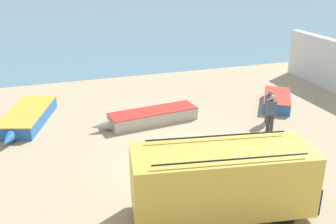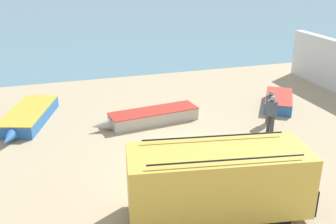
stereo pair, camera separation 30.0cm
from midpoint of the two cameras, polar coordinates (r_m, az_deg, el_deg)
name	(u,v)px [view 1 (the left image)]	position (r m, az deg, el deg)	size (l,w,h in m)	color
ground_plane	(192,159)	(15.41, 2.89, -6.80)	(200.00, 200.00, 0.00)	tan
sea_water	(69,8)	(65.22, -14.37, 14.36)	(120.00, 80.00, 0.01)	slate
parked_van	(223,180)	(11.79, 7.20, -9.76)	(5.59, 2.76, 2.31)	gold
fishing_rowboat_0	(277,99)	(21.62, 15.14, 1.78)	(2.81, 3.61, 0.57)	#2D66AD
fishing_rowboat_1	(27,118)	(19.65, -20.21, -0.76)	(2.88, 5.20, 0.61)	#2D66AD
fishing_rowboat_2	(149,117)	(18.56, -3.18, -0.72)	(5.19, 1.74, 0.59)	#ADA89E
fisherman_0	(271,110)	(17.89, 14.28, 0.28)	(0.45, 0.45, 1.72)	#38383D
fisherman_1	(269,104)	(18.90, 14.05, 1.20)	(0.42, 0.42, 1.60)	#5B564C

